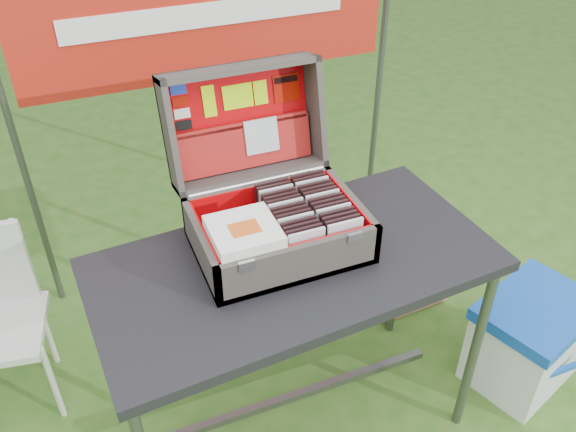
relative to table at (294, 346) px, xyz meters
name	(u,v)px	position (x,y,z in m)	size (l,w,h in m)	color
ground	(308,417)	(0.05, -0.03, -0.41)	(80.00, 80.00, 0.00)	#2A5F1A
table	(294,346)	(0.00, 0.00, 0.00)	(1.32, 0.66, 0.82)	black
table_top	(295,265)	(0.00, 0.00, 0.39)	(1.32, 0.66, 0.04)	black
table_leg_fr	(474,355)	(0.60, -0.27, -0.02)	(0.04, 0.04, 0.78)	#59595B
table_leg_bl	(117,345)	(-0.60, 0.27, -0.02)	(0.04, 0.04, 0.78)	#59595B
table_leg_br	(398,265)	(0.60, 0.27, -0.02)	(0.04, 0.04, 0.78)	#59595B
table_brace	(293,396)	(0.00, 0.00, -0.29)	(1.17, 0.03, 0.03)	#59595B
suitcase	(271,175)	(-0.02, 0.14, 0.66)	(0.54, 0.55, 0.50)	#43403C
suitcase_base_bottom	(279,245)	(-0.02, 0.08, 0.42)	(0.54, 0.39, 0.02)	#43403C
suitcase_base_wall_front	(301,265)	(-0.02, -0.10, 0.48)	(0.54, 0.02, 0.15)	#43403C
suitcase_base_wall_back	(260,201)	(-0.02, 0.26, 0.48)	(0.54, 0.02, 0.15)	#43403C
suitcase_base_wall_left	(201,250)	(-0.29, 0.08, 0.48)	(0.02, 0.39, 0.15)	#43403C
suitcase_base_wall_right	(350,213)	(0.24, 0.08, 0.48)	(0.02, 0.39, 0.15)	#43403C
suitcase_liner_floor	(279,242)	(-0.02, 0.08, 0.44)	(0.50, 0.35, 0.01)	#D90201
suitcase_latch_left	(247,265)	(-0.20, -0.12, 0.55)	(0.05, 0.01, 0.03)	silver
suitcase_latch_right	(355,237)	(0.15, -0.12, 0.55)	(0.05, 0.01, 0.03)	silver
suitcase_hinge	(258,182)	(-0.02, 0.27, 0.56)	(0.02, 0.02, 0.49)	silver
suitcase_lid_back	(239,119)	(-0.02, 0.45, 0.71)	(0.54, 0.39, 0.02)	#43403C
suitcase_lid_rim_far	(238,68)	(-0.02, 0.44, 0.90)	(0.54, 0.02, 0.15)	#43403C
suitcase_lid_rim_near	(251,173)	(-0.02, 0.35, 0.55)	(0.54, 0.02, 0.15)	#43403C
suitcase_lid_rim_left	(169,136)	(-0.29, 0.39, 0.73)	(0.02, 0.39, 0.15)	#43403C
suitcase_lid_rim_right	(314,109)	(0.24, 0.39, 0.73)	(0.02, 0.39, 0.15)	#43403C
suitcase_lid_liner	(240,120)	(-0.02, 0.44, 0.71)	(0.50, 0.34, 0.01)	#D90201
suitcase_liner_wall_front	(299,259)	(-0.02, -0.09, 0.49)	(0.50, 0.01, 0.12)	#D90201
suitcase_liner_wall_back	(261,200)	(-0.02, 0.25, 0.49)	(0.50, 0.01, 0.12)	#D90201
suitcase_liner_wall_left	(205,246)	(-0.27, 0.08, 0.49)	(0.01, 0.35, 0.12)	#D90201
suitcase_liner_wall_right	(347,211)	(0.22, 0.08, 0.49)	(0.01, 0.35, 0.12)	#D90201
suitcase_lid_pocket	(245,146)	(-0.02, 0.40, 0.63)	(0.48, 0.16, 0.03)	#A21A17
suitcase_pocket_edge	(243,125)	(-0.02, 0.41, 0.71)	(0.47, 0.02, 0.02)	#A21A17
suitcase_pocket_cd	(261,136)	(0.03, 0.39, 0.66)	(0.12, 0.12, 0.01)	silver
lid_sticker_cc_a	(178,90)	(-0.22, 0.47, 0.85)	(0.05, 0.03, 0.00)	#1933B2
lid_sticker_cc_b	(180,102)	(-0.22, 0.46, 0.81)	(0.05, 0.03, 0.00)	#9B0B00
lid_sticker_cc_c	(182,114)	(-0.22, 0.45, 0.77)	(0.05, 0.03, 0.00)	white
lid_sticker_cc_d	(184,125)	(-0.22, 0.44, 0.73)	(0.05, 0.03, 0.00)	black
lid_card_neon_tall	(209,101)	(-0.13, 0.45, 0.80)	(0.04, 0.11, 0.00)	#BBF407
lid_card_neon_main	(238,96)	(-0.02, 0.45, 0.80)	(0.11, 0.08, 0.00)	#BBF407
lid_card_neon_small	(261,92)	(0.06, 0.45, 0.80)	(0.05, 0.08, 0.00)	#BBF407
lid_sticker_band	(286,88)	(0.16, 0.45, 0.80)	(0.10, 0.10, 0.00)	#9B0B00
lid_sticker_band_bar	(286,79)	(0.16, 0.46, 0.83)	(0.09, 0.02, 0.00)	black
cd_left_0	(306,249)	(0.01, -0.07, 0.51)	(0.12, 0.01, 0.14)	silver
cd_left_1	(304,245)	(0.01, -0.05, 0.51)	(0.12, 0.01, 0.14)	black
cd_left_2	(301,241)	(0.01, -0.03, 0.51)	(0.12, 0.01, 0.14)	black
cd_left_3	(298,237)	(0.01, -0.01, 0.51)	(0.12, 0.01, 0.14)	black
cd_left_4	(296,233)	(0.01, 0.02, 0.51)	(0.12, 0.01, 0.14)	silver
cd_left_5	(293,230)	(0.01, 0.04, 0.51)	(0.12, 0.01, 0.14)	black
cd_left_6	(291,226)	(0.01, 0.06, 0.51)	(0.12, 0.01, 0.14)	black
cd_left_7	(288,222)	(0.01, 0.08, 0.51)	(0.12, 0.01, 0.14)	black
cd_left_8	(286,219)	(0.01, 0.10, 0.51)	(0.12, 0.01, 0.14)	silver
cd_left_9	(283,215)	(0.01, 0.12, 0.51)	(0.12, 0.01, 0.14)	black
cd_left_10	(281,211)	(0.01, 0.14, 0.51)	(0.12, 0.01, 0.14)	black
cd_left_11	(279,208)	(0.01, 0.17, 0.51)	(0.12, 0.01, 0.14)	black
cd_left_12	(276,205)	(0.01, 0.19, 0.51)	(0.12, 0.01, 0.14)	silver
cd_left_13	(274,201)	(0.01, 0.21, 0.51)	(0.12, 0.01, 0.14)	black
cd_left_14	(272,198)	(0.01, 0.23, 0.51)	(0.12, 0.01, 0.14)	black
cd_right_0	(345,239)	(0.14, -0.07, 0.51)	(0.12, 0.01, 0.14)	silver
cd_right_1	(342,235)	(0.14, -0.05, 0.51)	(0.12, 0.01, 0.14)	black
cd_right_2	(339,231)	(0.14, -0.03, 0.51)	(0.12, 0.01, 0.14)	black
cd_right_3	(336,228)	(0.14, -0.01, 0.51)	(0.12, 0.01, 0.14)	black
cd_right_4	(333,224)	(0.14, 0.02, 0.51)	(0.12, 0.01, 0.14)	silver
cd_right_5	(330,220)	(0.14, 0.04, 0.51)	(0.12, 0.01, 0.14)	black
cd_right_6	(327,217)	(0.14, 0.06, 0.51)	(0.12, 0.01, 0.14)	black
cd_right_7	(325,213)	(0.14, 0.08, 0.51)	(0.12, 0.01, 0.14)	black
cd_right_8	(322,210)	(0.14, 0.10, 0.51)	(0.12, 0.01, 0.14)	silver
cd_right_9	(319,206)	(0.14, 0.12, 0.51)	(0.12, 0.01, 0.14)	black
cd_right_10	(317,203)	(0.14, 0.14, 0.51)	(0.12, 0.01, 0.14)	black
cd_right_11	(314,200)	(0.14, 0.17, 0.51)	(0.12, 0.01, 0.14)	black
cd_right_12	(312,196)	(0.14, 0.19, 0.51)	(0.12, 0.01, 0.14)	silver
cd_right_13	(309,193)	(0.14, 0.21, 0.51)	(0.12, 0.01, 0.14)	black
cd_right_14	(307,190)	(0.14, 0.23, 0.51)	(0.12, 0.01, 0.14)	black
songbook_0	(244,235)	(-0.16, 0.01, 0.56)	(0.20, 0.20, 0.01)	white
songbook_1	(244,234)	(-0.16, 0.01, 0.56)	(0.20, 0.20, 0.01)	white
songbook_2	(244,233)	(-0.16, 0.01, 0.57)	(0.20, 0.20, 0.01)	white
songbook_3	(244,231)	(-0.16, 0.01, 0.57)	(0.20, 0.20, 0.01)	white
songbook_4	(244,230)	(-0.16, 0.01, 0.58)	(0.20, 0.20, 0.01)	white
songbook_5	(244,229)	(-0.16, 0.01, 0.58)	(0.20, 0.20, 0.01)	white
songbook_6	(244,227)	(-0.16, 0.01, 0.59)	(0.20, 0.20, 0.01)	white
songbook_graphic	(245,228)	(-0.16, 0.00, 0.59)	(0.09, 0.07, 0.00)	#D85919
cooler	(528,340)	(0.98, -0.16, -0.21)	(0.46, 0.35, 0.41)	white
cooler_body	(526,344)	(0.98, -0.16, -0.24)	(0.44, 0.33, 0.35)	white
cooler_lid	(538,310)	(0.98, -0.16, -0.03)	(0.46, 0.35, 0.05)	blue
cooler_handle	(561,370)	(0.98, -0.35, -0.19)	(0.27, 0.02, 0.02)	blue
chair_leg_fr	(53,383)	(-0.86, 0.35, -0.21)	(0.02, 0.02, 0.40)	silver
chair_leg_br	(47,330)	(-0.86, 0.65, -0.21)	(0.02, 0.02, 0.40)	silver
chair_upright_right	(23,258)	(-0.86, 0.67, 0.17)	(0.02, 0.02, 0.37)	silver
cardboard_box	(415,276)	(0.76, 0.36, -0.22)	(0.37, 0.06, 0.39)	#A47554
banner_post_left	(17,147)	(-0.80, 1.07, 0.44)	(0.03, 0.03, 1.70)	#59595B
banner_post_right	(379,83)	(0.90, 1.07, 0.44)	(0.03, 0.03, 1.70)	#59595B
banner	(208,14)	(0.05, 1.06, 0.89)	(1.60, 0.01, 0.55)	#AA1D12
banner_text	(209,15)	(0.05, 1.04, 0.89)	(1.20, 0.00, 0.10)	white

